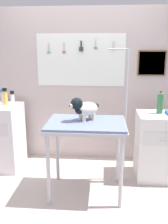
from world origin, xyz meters
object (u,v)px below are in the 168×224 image
(grooming_arm, at_px, (125,122))
(dog, at_px, (84,108))
(grooming_table, at_px, (86,130))
(cabinet_right, at_px, (162,146))
(soda_bottle, at_px, (160,103))
(detangler_spray, at_px, (12,98))

(grooming_arm, height_order, dog, grooming_arm)
(grooming_table, distance_m, cabinet_right, 1.15)
(grooming_table, relative_size, dog, 2.52)
(dog, relative_size, soda_bottle, 1.22)
(grooming_arm, xyz_separation_m, soda_bottle, (0.46, 0.16, 0.22))
(grooming_table, height_order, detangler_spray, detangler_spray)
(detangler_spray, height_order, soda_bottle, soda_bottle)
(dog, distance_m, soda_bottle, 1.06)
(detangler_spray, bearing_deg, soda_bottle, -6.80)
(dog, height_order, detangler_spray, dog)
(grooming_arm, relative_size, cabinet_right, 1.94)
(grooming_arm, bearing_deg, cabinet_right, 11.85)
(dog, bearing_deg, grooming_arm, 31.53)
(dog, bearing_deg, grooming_table, -59.86)
(cabinet_right, bearing_deg, detangler_spray, 172.15)
(cabinet_right, height_order, detangler_spray, detangler_spray)
(grooming_arm, bearing_deg, soda_bottle, 18.75)
(detangler_spray, bearing_deg, dog, -32.61)
(grooming_table, height_order, cabinet_right, grooming_table)
(grooming_arm, xyz_separation_m, detangler_spray, (-1.60, 0.40, 0.20))
(dog, xyz_separation_m, detangler_spray, (-1.11, 0.71, -0.04))
(grooming_table, distance_m, detangler_spray, 1.38)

